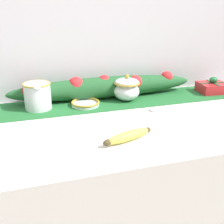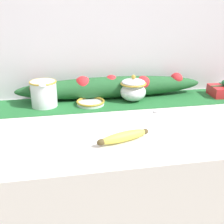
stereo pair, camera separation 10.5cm
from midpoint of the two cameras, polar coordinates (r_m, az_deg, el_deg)
The scene contains 10 objects.
countertop at distance 1.34m, azimuth -0.33°, elevation -19.26°, with size 1.30×0.69×0.88m, color silver.
back_wall at distance 1.38m, azimuth -4.88°, elevation 16.37°, with size 2.10×0.04×2.40m, color silver.
table_runner at distance 1.31m, azimuth -3.10°, elevation 2.01°, with size 1.19×0.23×0.00m, color #236B33.
cream_pitcher at distance 1.26m, azimuth -17.24°, elevation 3.28°, with size 0.12×0.14×0.12m.
sugar_bowl at distance 1.31m, azimuth 0.71°, elevation 4.73°, with size 0.12×0.12×0.12m.
small_dish at distance 1.26m, azimuth -7.82°, elevation 1.72°, with size 0.13×0.13×0.02m.
banana at distance 0.94m, azimuth 0.06°, elevation -5.00°, with size 0.19×0.09×0.03m.
spoon at distance 1.20m, azimuth 5.28°, elevation 0.30°, with size 0.15×0.05×0.01m.
gift_box at distance 1.52m, azimuth 17.92°, elevation 4.82°, with size 0.15×0.13×0.08m.
poinsettia_garland at distance 1.35m, azimuth -4.06°, elevation 5.07°, with size 0.90×0.11×0.11m.
Camera 1 is at (-0.34, -0.97, 1.32)m, focal length 45.00 mm.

